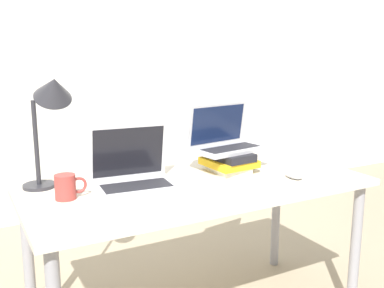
% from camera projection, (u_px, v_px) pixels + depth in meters
% --- Properties ---
extents(wall_back, '(8.00, 0.05, 2.70)m').
position_uv_depth(wall_back, '(87.00, 43.00, 3.43)').
color(wall_back, silver).
rests_on(wall_back, ground_plane).
extents(desk, '(1.55, 0.73, 0.71)m').
position_uv_depth(desk, '(197.00, 197.00, 2.07)').
color(desk, beige).
rests_on(desk, ground_plane).
extents(laptop_left, '(0.38, 0.29, 0.27)m').
position_uv_depth(laptop_left, '(133.00, 175.00, 1.97)').
color(laptop_left, silver).
rests_on(laptop_left, desk).
extents(book_stack, '(0.23, 0.26, 0.10)m').
position_uv_depth(book_stack, '(229.00, 161.00, 2.22)').
color(book_stack, white).
rests_on(book_stack, desk).
extents(laptop_on_books, '(0.39, 0.27, 0.23)m').
position_uv_depth(laptop_on_books, '(225.00, 140.00, 2.24)').
color(laptop_on_books, '#B2B2B7').
rests_on(laptop_on_books, book_stack).
extents(wireless_keyboard, '(0.28, 0.13, 0.01)m').
position_uv_depth(wireless_keyboard, '(263.00, 186.00, 1.97)').
color(wireless_keyboard, white).
rests_on(wireless_keyboard, desk).
extents(mouse, '(0.06, 0.10, 0.03)m').
position_uv_depth(mouse, '(294.00, 175.00, 2.10)').
color(mouse, '#B2B2B7').
rests_on(mouse, desk).
extents(mug, '(0.13, 0.08, 0.10)m').
position_uv_depth(mug, '(66.00, 187.00, 1.81)').
color(mug, '#9E3833').
rests_on(mug, desk).
extents(desk_lamp, '(0.23, 0.20, 0.52)m').
position_uv_depth(desk_lamp, '(51.00, 101.00, 1.89)').
color(desk_lamp, '#28282D').
rests_on(desk_lamp, desk).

